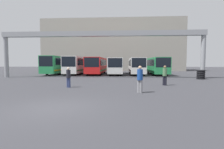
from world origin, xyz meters
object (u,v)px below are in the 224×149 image
pedestrian_mid_right (165,75)px  pedestrian_near_right (140,78)px  bus_slot_0 (60,64)px  bus_slot_2 (97,65)px  pedestrian_near_center (68,77)px  bus_slot_4 (136,65)px  bus_slot_1 (78,64)px  bus_slot_3 (116,65)px  tire_stack (201,75)px  bus_slot_5 (157,65)px

pedestrian_mid_right → pedestrian_near_right: (-2.67, -4.27, 0.02)m
bus_slot_0 → bus_slot_2: 7.41m
bus_slot_2 → pedestrian_near_center: size_ratio=6.77×
bus_slot_4 → pedestrian_near_center: bearing=-110.3°
bus_slot_1 → bus_slot_2: bearing=3.0°
pedestrian_near_center → bus_slot_2: bearing=-75.6°
bus_slot_3 → pedestrian_mid_right: size_ratio=6.03×
bus_slot_1 → bus_slot_3: (7.40, -0.05, -0.15)m
pedestrian_near_right → tire_stack: bearing=81.2°
bus_slot_0 → bus_slot_3: (11.10, -0.70, -0.20)m
bus_slot_3 → pedestrian_near_right: bus_slot_3 is taller
pedestrian_near_center → pedestrian_mid_right: pedestrian_mid_right is taller
bus_slot_2 → bus_slot_0: bearing=176.4°
bus_slot_1 → tire_stack: size_ratio=9.28×
bus_slot_3 → pedestrian_mid_right: bearing=-72.6°
pedestrian_mid_right → bus_slot_5: bearing=-69.0°
bus_slot_3 → bus_slot_4: bearing=10.3°
bus_slot_2 → bus_slot_3: 3.71m
bus_slot_2 → pedestrian_near_center: bearing=-88.8°
pedestrian_mid_right → bus_slot_0: bearing=-17.4°
bus_slot_0 → bus_slot_5: bus_slot_0 is taller
bus_slot_3 → tire_stack: 14.81m
bus_slot_4 → bus_slot_5: bus_slot_5 is taller
bus_slot_5 → tire_stack: size_ratio=8.73×
bus_slot_5 → pedestrian_mid_right: size_ratio=5.72×
bus_slot_5 → bus_slot_2: bearing=177.3°
pedestrian_near_center → pedestrian_near_right: (5.76, -2.31, 0.09)m
pedestrian_near_center → bus_slot_5: bearing=-107.5°
pedestrian_mid_right → pedestrian_near_right: bearing=87.1°
bus_slot_1 → pedestrian_mid_right: size_ratio=6.08×
bus_slot_1 → pedestrian_near_right: (9.84, -20.68, -0.87)m
bus_slot_0 → bus_slot_4: 14.80m
bus_slot_0 → tire_stack: bus_slot_0 is taller
bus_slot_5 → bus_slot_3: bearing=177.8°
bus_slot_5 → pedestrian_near_center: 21.00m
bus_slot_0 → pedestrian_near_center: (7.78, -19.02, -1.01)m
bus_slot_0 → bus_slot_5: 18.52m
bus_slot_0 → pedestrian_near_right: (13.54, -21.33, -0.92)m
bus_slot_1 → pedestrian_near_center: bearing=-77.5°
pedestrian_near_center → bus_slot_1: bearing=-64.3°
bus_slot_5 → tire_stack: 10.10m
bus_slot_3 → pedestrian_near_center: bearing=-100.3°
bus_slot_5 → pedestrian_mid_right: (-2.29, -16.07, -0.78)m
bus_slot_0 → bus_slot_3: 11.12m
bus_slot_0 → bus_slot_5: size_ratio=1.19×
bus_slot_4 → tire_stack: (7.58, -10.20, -1.13)m
bus_slot_3 → bus_slot_4: bus_slot_4 is taller
bus_slot_2 → bus_slot_5: 11.11m
bus_slot_1 → pedestrian_near_right: bus_slot_1 is taller
bus_slot_0 → tire_stack: size_ratio=10.36×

